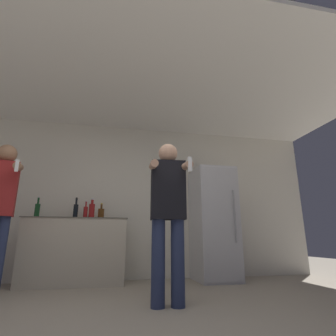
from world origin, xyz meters
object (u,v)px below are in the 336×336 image
Objects in this scene: refrigerator at (213,223)px; person_woman_foreground at (168,209)px; bottle_tall_gin at (76,210)px; bottle_amber_bourbon at (101,213)px; bottle_short_whiskey at (85,212)px; bottle_green_wine at (92,210)px; bottle_red_label at (37,210)px.

refrigerator reaches higher than person_woman_foreground.
refrigerator is 1.07× the size of person_woman_foreground.
bottle_tall_gin is 1.93m from person_woman_foreground.
bottle_amber_bourbon is 0.23m from bottle_short_whiskey.
person_woman_foreground reaches higher than bottle_tall_gin.
bottle_amber_bourbon is 0.89× the size of bottle_short_whiskey.
refrigerator is at bearing 54.14° from person_woman_foreground.
bottle_short_whiskey is 0.87× the size of bottle_green_wine.
bottle_tall_gin reaches higher than bottle_amber_bourbon.
refrigerator is at bearing -4.46° from bottle_amber_bourbon.
bottle_green_wine is 0.99× the size of bottle_tall_gin.
bottle_red_label is at bearing 136.65° from person_woman_foreground.
bottle_green_wine is 1.00× the size of bottle_red_label.
bottle_amber_bourbon is 0.77× the size of bottle_red_label.
person_woman_foreground is (0.74, -1.57, -0.08)m from bottle_amber_bourbon.
bottle_amber_bourbon is 0.15× the size of person_woman_foreground.
bottle_red_label is (-0.69, 0.00, 0.02)m from bottle_short_whiskey.
bottle_red_label reaches higher than bottle_amber_bourbon.
refrigerator is 2.01m from bottle_short_whiskey.
bottle_tall_gin reaches higher than bottle_red_label.
refrigerator is 1.78m from bottle_amber_bourbon.
person_woman_foreground is at bearing -54.52° from bottle_tall_gin.
bottle_green_wine is 0.78m from bottle_red_label.
bottle_short_whiskey is (-0.23, -0.00, 0.01)m from bottle_amber_bourbon.
bottle_red_label reaches higher than bottle_short_whiskey.
bottle_amber_bourbon is at bearing 0.00° from bottle_tall_gin.
bottle_red_label is at bearing 180.00° from bottle_tall_gin.
bottle_short_whiskey is at bearing 180.00° from bottle_green_wine.
bottle_tall_gin is at bearing 125.48° from person_woman_foreground.
bottle_amber_bourbon is 0.77× the size of bottle_green_wine.
refrigerator is at bearing -3.68° from bottle_tall_gin.
bottle_green_wine is 0.24m from bottle_tall_gin.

